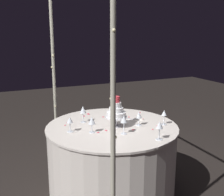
# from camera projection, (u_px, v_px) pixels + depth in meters

# --- Properties ---
(ground_plane) EXTENTS (12.00, 12.00, 0.00)m
(ground_plane) POSITION_uv_depth(u_px,v_px,m) (112.00, 193.00, 3.08)
(ground_plane) COLOR black
(decorative_arch) EXTENTS (1.80, 0.06, 2.23)m
(decorative_arch) POSITION_uv_depth(u_px,v_px,m) (74.00, 63.00, 2.61)
(decorative_arch) COLOR #B7B29E
(decorative_arch) RESTS_ON ground
(main_table) EXTENTS (1.34, 1.34, 0.76)m
(main_table) POSITION_uv_depth(u_px,v_px,m) (112.00, 160.00, 3.00)
(main_table) COLOR silver
(main_table) RESTS_ON ground
(tiered_cake) EXTENTS (0.22, 0.22, 0.31)m
(tiered_cake) POSITION_uv_depth(u_px,v_px,m) (116.00, 112.00, 2.85)
(tiered_cake) COLOR silver
(tiered_cake) RESTS_ON main_table
(wine_glass_0) EXTENTS (0.06, 0.06, 0.18)m
(wine_glass_0) POSITION_uv_depth(u_px,v_px,m) (83.00, 110.00, 2.99)
(wine_glass_0) COLOR silver
(wine_glass_0) RESTS_ON main_table
(wine_glass_1) EXTENTS (0.06, 0.06, 0.15)m
(wine_glass_1) POSITION_uv_depth(u_px,v_px,m) (164.00, 114.00, 2.92)
(wine_glass_1) COLOR silver
(wine_glass_1) RESTS_ON main_table
(wine_glass_2) EXTENTS (0.06, 0.06, 0.18)m
(wine_glass_2) POSITION_uv_depth(u_px,v_px,m) (124.00, 120.00, 2.65)
(wine_glass_2) COLOR silver
(wine_glass_2) RESTS_ON main_table
(wine_glass_3) EXTENTS (0.06, 0.06, 0.15)m
(wine_glass_3) POSITION_uv_depth(u_px,v_px,m) (70.00, 121.00, 2.71)
(wine_glass_3) COLOR silver
(wine_glass_3) RESTS_ON main_table
(wine_glass_4) EXTENTS (0.06, 0.06, 0.15)m
(wine_glass_4) POSITION_uv_depth(u_px,v_px,m) (139.00, 115.00, 2.90)
(wine_glass_4) COLOR silver
(wine_glass_4) RESTS_ON main_table
(wine_glass_5) EXTENTS (0.07, 0.07, 0.16)m
(wine_glass_5) POSITION_uv_depth(u_px,v_px,m) (92.00, 121.00, 2.69)
(wine_glass_5) COLOR silver
(wine_glass_5) RESTS_ON main_table
(wine_glass_6) EXTENTS (0.06, 0.06, 0.17)m
(wine_glass_6) POSITION_uv_depth(u_px,v_px,m) (160.00, 126.00, 2.51)
(wine_glass_6) COLOR silver
(wine_glass_6) RESTS_ON main_table
(cake_knife) EXTENTS (0.19, 0.25, 0.01)m
(cake_knife) POSITION_uv_depth(u_px,v_px,m) (131.00, 119.00, 3.12)
(cake_knife) COLOR silver
(cake_knife) RESTS_ON main_table
(rose_petal_0) EXTENTS (0.04, 0.04, 0.00)m
(rose_petal_0) POSITION_uv_depth(u_px,v_px,m) (140.00, 112.00, 3.37)
(rose_petal_0) COLOR #E02D47
(rose_petal_0) RESTS_ON main_table
(rose_petal_1) EXTENTS (0.04, 0.03, 0.00)m
(rose_petal_1) POSITION_uv_depth(u_px,v_px,m) (106.00, 130.00, 2.77)
(rose_petal_1) COLOR #E02D47
(rose_petal_1) RESTS_ON main_table
(rose_petal_2) EXTENTS (0.03, 0.04, 0.00)m
(rose_petal_2) POSITION_uv_depth(u_px,v_px,m) (133.00, 130.00, 2.79)
(rose_petal_2) COLOR #E02D47
(rose_petal_2) RESTS_ON main_table
(rose_petal_3) EXTENTS (0.03, 0.03, 0.00)m
(rose_petal_3) POSITION_uv_depth(u_px,v_px,m) (153.00, 129.00, 2.80)
(rose_petal_3) COLOR #E02D47
(rose_petal_3) RESTS_ON main_table
(rose_petal_4) EXTENTS (0.03, 0.04, 0.00)m
(rose_petal_4) POSITION_uv_depth(u_px,v_px,m) (88.00, 114.00, 3.32)
(rose_petal_4) COLOR #E02D47
(rose_petal_4) RESTS_ON main_table
(rose_petal_5) EXTENTS (0.04, 0.05, 0.00)m
(rose_petal_5) POSITION_uv_depth(u_px,v_px,m) (120.00, 118.00, 3.14)
(rose_petal_5) COLOR #E02D47
(rose_petal_5) RESTS_ON main_table
(rose_petal_6) EXTENTS (0.04, 0.04, 0.00)m
(rose_petal_6) POSITION_uv_depth(u_px,v_px,m) (68.00, 122.00, 3.01)
(rose_petal_6) COLOR #E02D47
(rose_petal_6) RESTS_ON main_table
(rose_petal_7) EXTENTS (0.04, 0.03, 0.00)m
(rose_petal_7) POSITION_uv_depth(u_px,v_px,m) (158.00, 126.00, 2.89)
(rose_petal_7) COLOR #E02D47
(rose_petal_7) RESTS_ON main_table
(rose_petal_8) EXTENTS (0.03, 0.03, 0.00)m
(rose_petal_8) POSITION_uv_depth(u_px,v_px,m) (65.00, 125.00, 2.92)
(rose_petal_8) COLOR #E02D47
(rose_petal_8) RESTS_ON main_table
(rose_petal_9) EXTENTS (0.05, 0.04, 0.00)m
(rose_petal_9) POSITION_uv_depth(u_px,v_px,m) (120.00, 119.00, 3.12)
(rose_petal_9) COLOR #E02D47
(rose_petal_9) RESTS_ON main_table
(rose_petal_10) EXTENTS (0.03, 0.03, 0.00)m
(rose_petal_10) POSITION_uv_depth(u_px,v_px,m) (98.00, 132.00, 2.71)
(rose_petal_10) COLOR #E02D47
(rose_petal_10) RESTS_ON main_table
(rose_petal_11) EXTENTS (0.03, 0.03, 0.00)m
(rose_petal_11) POSITION_uv_depth(u_px,v_px,m) (89.00, 114.00, 3.30)
(rose_petal_11) COLOR #E02D47
(rose_petal_11) RESTS_ON main_table
(rose_petal_12) EXTENTS (0.03, 0.03, 0.00)m
(rose_petal_12) POSITION_uv_depth(u_px,v_px,m) (129.00, 117.00, 3.20)
(rose_petal_12) COLOR #E02D47
(rose_petal_12) RESTS_ON main_table
(rose_petal_13) EXTENTS (0.03, 0.03, 0.00)m
(rose_petal_13) POSITION_uv_depth(u_px,v_px,m) (143.00, 119.00, 3.13)
(rose_petal_13) COLOR #E02D47
(rose_petal_13) RESTS_ON main_table
(rose_petal_14) EXTENTS (0.04, 0.03, 0.00)m
(rose_petal_14) POSITION_uv_depth(u_px,v_px,m) (103.00, 117.00, 3.20)
(rose_petal_14) COLOR #E02D47
(rose_petal_14) RESTS_ON main_table
(rose_petal_15) EXTENTS (0.04, 0.04, 0.00)m
(rose_petal_15) POSITION_uv_depth(u_px,v_px,m) (84.00, 116.00, 3.23)
(rose_petal_15) COLOR #E02D47
(rose_petal_15) RESTS_ON main_table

